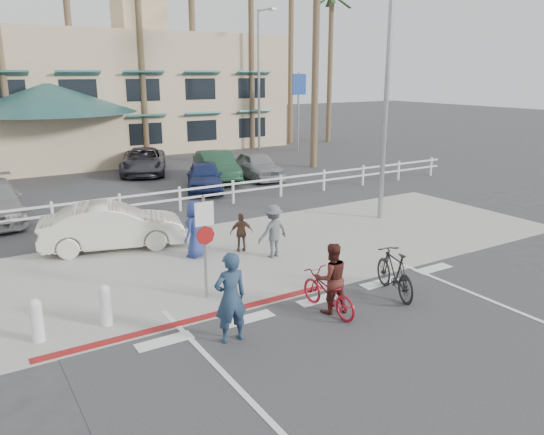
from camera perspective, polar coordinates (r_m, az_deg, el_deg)
ground at (r=12.76m, az=6.81°, el=-9.73°), size 140.00×140.00×0.00m
bike_path at (r=11.44m, az=13.20°, el=-13.15°), size 12.00×16.00×0.01m
sidewalk_plaza at (r=16.24m, az=-3.09°, el=-4.02°), size 22.00×7.00×0.01m
cross_street at (r=19.69m, az=-8.70°, el=-0.70°), size 40.00×5.00×0.01m
parking_lot at (r=28.46m, az=-16.31°, el=3.82°), size 50.00×16.00×0.01m
curb_red at (r=12.28m, az=-8.05°, el=-10.76°), size 7.00×0.25×0.02m
rail_fence at (r=21.54m, az=-9.64°, el=2.01°), size 29.40×0.16×1.00m
building at (r=41.04m, az=-19.30°, el=14.88°), size 28.00×16.00×11.30m
sign_post at (r=12.86m, az=-7.25°, el=-2.60°), size 0.50×0.10×2.90m
bollard_0 at (r=12.28m, az=-17.48°, el=-8.98°), size 0.26×0.26×0.95m
bollard_1 at (r=12.07m, az=-24.00°, el=-10.07°), size 0.26×0.26×0.95m
streetlight_0 at (r=20.02m, az=12.19°, el=12.48°), size 0.60×2.00×9.00m
streetlight_1 at (r=38.21m, az=-1.43°, el=14.38°), size 0.60×2.00×9.50m
info_sign at (r=37.68m, az=2.84°, el=11.39°), size 1.20×0.16×5.60m
palm_4 at (r=35.79m, az=-20.94°, el=17.77°), size 4.00×4.00×15.00m
palm_5 at (r=35.82m, az=-13.92°, el=16.70°), size 4.00×4.00×13.00m
palm_6 at (r=38.30m, az=-8.58°, el=19.84°), size 4.00×4.00×17.00m
palm_7 at (r=39.11m, az=-2.23°, el=17.69°), size 4.00×4.00×14.00m
palm_8 at (r=42.08m, az=2.05°, el=18.21°), size 4.00×4.00×15.00m
palm_9 at (r=42.98m, az=6.28°, el=16.74°), size 4.00×4.00×13.00m
palm_11 at (r=31.00m, az=4.74°, el=18.28°), size 4.00×4.00×14.00m
bike_red at (r=12.40m, az=6.02°, el=-8.04°), size 0.69×1.84×0.96m
rider_red at (r=10.90m, az=-4.50°, el=-8.59°), size 0.72×0.49×1.93m
bike_black at (r=13.55m, az=13.05°, el=-5.81°), size 1.12×2.02×1.17m
rider_black at (r=12.27m, az=6.39°, el=-6.50°), size 0.95×0.82×1.68m
pedestrian_a at (r=15.82m, az=0.10°, el=-1.47°), size 1.12×0.75×1.62m
pedestrian_child at (r=16.37m, az=-3.29°, el=-1.63°), size 0.78×0.51×1.23m
pedestrian_b at (r=15.97m, az=-8.25°, el=-1.25°), size 1.01×0.94×1.74m
car_white_sedan at (r=17.35m, az=-16.76°, el=-0.92°), size 4.61×2.54×1.44m
lot_car_2 at (r=25.10m, az=-7.26°, el=4.42°), size 3.07×4.33×1.37m
lot_car_3 at (r=27.28m, az=-5.99°, el=5.48°), size 2.55×4.79×1.50m
lot_car_5 at (r=30.01m, az=-13.66°, el=5.91°), size 3.95×5.46×1.38m
lot_car_6 at (r=27.74m, az=-1.60°, el=5.62°), size 2.07×4.28×1.41m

